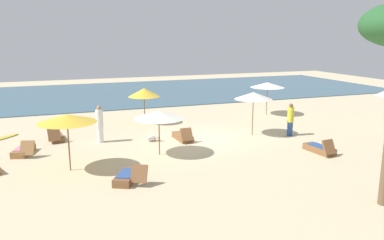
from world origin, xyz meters
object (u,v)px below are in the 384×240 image
at_px(lounger_0, 183,137).
at_px(person_0, 290,120).
at_px(surfboard, 0,138).
at_px(person_2, 100,124).
at_px(umbrella_1, 253,96).
at_px(umbrella_4, 144,92).
at_px(umbrella_0, 159,115).
at_px(umbrella_5, 268,85).
at_px(dog, 153,138).
at_px(umbrella_2, 67,119).
at_px(lounger_1, 24,150).
at_px(lounger_3, 320,149).
at_px(lounger_5, 128,177).
at_px(lounger_2, 56,137).

bearing_deg(lounger_0, person_0, -11.31).
bearing_deg(surfboard, person_2, -26.41).
distance_m(umbrella_1, umbrella_4, 6.56).
height_order(umbrella_0, umbrella_5, umbrella_5).
relative_size(dog, surfboard, 0.38).
height_order(umbrella_2, lounger_1, umbrella_2).
relative_size(umbrella_5, dog, 3.11).
relative_size(lounger_3, surfboard, 0.90).
bearing_deg(umbrella_2, dog, 36.29).
height_order(umbrella_1, person_2, umbrella_1).
xyz_separation_m(umbrella_2, surfboard, (-3.04, 6.05, -2.02)).
distance_m(umbrella_5, surfboard, 15.92).
bearing_deg(dog, lounger_5, -114.19).
bearing_deg(umbrella_0, umbrella_5, 33.93).
distance_m(person_0, person_2, 9.66).
height_order(umbrella_1, lounger_3, umbrella_1).
distance_m(umbrella_0, umbrella_4, 6.33).
height_order(lounger_0, lounger_5, lounger_0).
relative_size(lounger_0, lounger_5, 0.97).
xyz_separation_m(umbrella_0, lounger_3, (6.80, -2.17, -1.62)).
distance_m(umbrella_1, surfboard, 13.01).
distance_m(umbrella_2, lounger_3, 10.84).
xyz_separation_m(lounger_0, person_2, (-3.92, 1.03, 0.75)).
bearing_deg(person_2, umbrella_4, 47.43).
distance_m(umbrella_1, lounger_3, 4.46).
height_order(umbrella_5, dog, umbrella_5).
height_order(umbrella_2, dog, umbrella_2).
xyz_separation_m(lounger_2, person_0, (11.46, -3.28, 0.69)).
bearing_deg(umbrella_0, lounger_0, 48.16).
height_order(umbrella_5, person_2, umbrella_5).
relative_size(umbrella_5, lounger_0, 1.33).
bearing_deg(umbrella_1, umbrella_4, 135.01).
bearing_deg(lounger_3, umbrella_2, 172.25).
height_order(lounger_2, dog, lounger_2).
relative_size(lounger_0, lounger_1, 0.96).
distance_m(umbrella_0, lounger_2, 6.12).
xyz_separation_m(umbrella_1, lounger_3, (1.31, -3.81, -1.91)).
xyz_separation_m(umbrella_5, surfboard, (-15.78, -0.71, -1.94)).
bearing_deg(person_0, lounger_0, 168.69).
height_order(lounger_0, lounger_1, same).
height_order(umbrella_4, lounger_0, umbrella_4).
bearing_deg(umbrella_5, lounger_2, -171.88).
bearing_deg(umbrella_2, person_2, 66.47).
bearing_deg(surfboard, umbrella_0, -37.94).
bearing_deg(lounger_2, umbrella_1, -14.53).
bearing_deg(umbrella_1, lounger_1, 177.46).
distance_m(umbrella_2, person_0, 11.22).
distance_m(lounger_1, lounger_2, 2.45).
bearing_deg(lounger_2, person_0, -15.99).
height_order(umbrella_4, lounger_2, umbrella_4).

